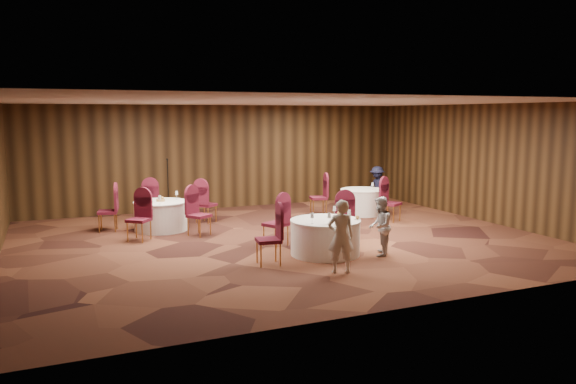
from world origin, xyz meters
name	(u,v)px	position (x,y,z in m)	size (l,w,h in m)	color
ground	(284,240)	(0.00, 0.00, 0.00)	(12.00, 12.00, 0.00)	black
room_shell	(283,156)	(0.00, 0.00, 1.96)	(12.00, 12.00, 12.00)	silver
table_main	(325,237)	(0.28, -1.59, 0.38)	(1.47, 1.47, 0.74)	white
table_left	(161,216)	(-2.41, 2.28, 0.38)	(1.36, 1.36, 0.74)	white
table_right	(362,201)	(3.47, 2.26, 0.38)	(1.29, 1.29, 0.74)	white
chairs_main	(298,227)	(-0.07, -0.97, 0.50)	(3.00, 2.06, 1.00)	#460E1D
chairs_left	(161,210)	(-2.38, 2.35, 0.50)	(3.24, 3.09, 1.00)	#460E1D
chairs_right	(353,200)	(2.94, 1.87, 0.50)	(2.01, 2.40, 1.00)	#460E1D
tabletop_main	(338,216)	(0.49, -1.74, 0.84)	(1.17, 1.08, 0.22)	silver
tabletop_left	(161,198)	(-2.40, 2.29, 0.82)	(0.87, 0.86, 0.22)	silver
tabletop_right	(373,184)	(3.65, 2.01, 0.90)	(0.08, 0.08, 0.22)	silver
mic_stand	(168,200)	(-1.88, 3.95, 0.50)	(0.24, 0.24, 1.68)	black
woman_a	(341,236)	(-0.08, -2.92, 0.69)	(0.50, 0.33, 1.37)	silver
woman_b	(380,226)	(1.28, -2.11, 0.62)	(0.60, 0.47, 1.24)	#BCBCC1
man_c	(377,187)	(4.52, 3.13, 0.65)	(0.84, 0.48, 1.30)	black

